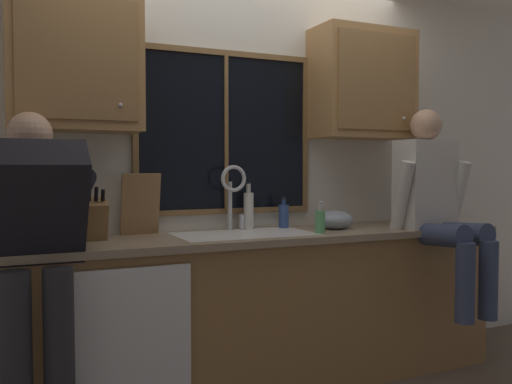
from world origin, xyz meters
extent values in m
cube|color=silver|center=(0.00, 0.06, 1.27)|extent=(5.57, 0.12, 2.55)
cube|color=black|center=(-0.06, -0.01, 1.52)|extent=(1.10, 0.02, 0.95)
cube|color=brown|center=(-0.06, -0.02, 2.02)|extent=(1.17, 0.02, 0.04)
cube|color=brown|center=(-0.06, -0.02, 1.03)|extent=(1.17, 0.02, 0.04)
cube|color=brown|center=(-0.62, -0.02, 1.52)|extent=(0.03, 0.02, 0.95)
cube|color=brown|center=(0.51, -0.02, 1.52)|extent=(0.03, 0.02, 0.95)
cube|color=brown|center=(-0.06, -0.02, 1.52)|extent=(0.02, 0.02, 0.95)
cube|color=olive|center=(0.00, -0.29, 0.44)|extent=(3.17, 0.58, 0.88)
cube|color=gray|center=(0.00, -0.31, 0.90)|extent=(3.23, 0.62, 0.04)
cube|color=white|center=(-0.79, -0.61, 0.46)|extent=(0.60, 0.02, 0.74)
cube|color=#A87A47|center=(-0.97, -0.17, 1.86)|extent=(0.68, 0.33, 0.72)
cube|color=olive|center=(-0.97, -0.34, 1.86)|extent=(0.60, 0.01, 0.62)
sphere|color=#B2B2B7|center=(-0.77, -0.34, 1.63)|extent=(0.02, 0.02, 0.02)
cube|color=#A87A47|center=(0.86, -0.17, 1.86)|extent=(0.68, 0.33, 0.72)
cube|color=olive|center=(0.86, -0.34, 1.86)|extent=(0.60, 0.01, 0.62)
sphere|color=#B2B2B7|center=(1.07, -0.34, 1.63)|extent=(0.02, 0.02, 0.02)
cube|color=silver|center=(-0.06, -0.30, 0.91)|extent=(0.80, 0.46, 0.02)
cube|color=beige|center=(-0.26, -0.30, 0.81)|extent=(0.36, 0.42, 0.20)
cube|color=beige|center=(0.14, -0.30, 0.81)|extent=(0.36, 0.42, 0.20)
cube|color=silver|center=(-0.06, -0.30, 0.81)|extent=(0.04, 0.42, 0.20)
cylinder|color=silver|center=(-0.06, -0.08, 1.07)|extent=(0.03, 0.03, 0.30)
torus|color=silver|center=(-0.06, -0.14, 1.24)|extent=(0.16, 0.02, 0.16)
cylinder|color=silver|center=(0.02, -0.08, 0.97)|extent=(0.03, 0.03, 0.09)
cylinder|color=#262628|center=(-1.30, -0.76, 0.44)|extent=(0.13, 0.13, 0.88)
cylinder|color=#262628|center=(-1.13, -0.76, 0.44)|extent=(0.13, 0.13, 0.88)
cube|color=black|center=(-1.21, -0.61, 1.13)|extent=(0.44, 0.49, 0.61)
sphere|color=tan|center=(-1.21, -0.41, 1.47)|extent=(0.21, 0.21, 0.21)
cylinder|color=black|center=(-0.99, -0.43, 1.18)|extent=(0.09, 0.52, 0.26)
cylinder|color=#384260|center=(1.05, -0.69, 0.90)|extent=(0.14, 0.43, 0.16)
cylinder|color=#384260|center=(1.23, -0.69, 0.90)|extent=(0.14, 0.43, 0.16)
cylinder|color=#384260|center=(1.05, -0.91, 0.65)|extent=(0.11, 0.11, 0.46)
cylinder|color=#384260|center=(1.23, -0.91, 0.65)|extent=(0.11, 0.11, 0.46)
cube|color=beige|center=(1.14, -0.47, 1.20)|extent=(0.42, 0.25, 0.56)
sphere|color=tan|center=(1.14, -0.47, 1.58)|extent=(0.20, 0.20, 0.20)
cylinder|color=beige|center=(0.91, -0.52, 1.12)|extent=(0.08, 0.20, 0.47)
cylinder|color=beige|center=(1.37, -0.52, 1.12)|extent=(0.08, 0.20, 0.47)
cube|color=olive|center=(-0.89, -0.23, 1.02)|extent=(0.12, 0.18, 0.25)
cylinder|color=black|center=(-0.92, -0.29, 1.18)|extent=(0.02, 0.05, 0.09)
cylinder|color=black|center=(-0.89, -0.28, 1.17)|extent=(0.02, 0.04, 0.08)
cylinder|color=black|center=(-0.85, -0.28, 1.16)|extent=(0.02, 0.04, 0.06)
cube|color=#997047|center=(-0.61, -0.09, 1.10)|extent=(0.22, 0.09, 0.36)
ellipsoid|color=#8C99A8|center=(0.57, -0.28, 0.98)|extent=(0.24, 0.24, 0.12)
cylinder|color=#59A566|center=(0.36, -0.46, 0.99)|extent=(0.06, 0.06, 0.13)
cylinder|color=silver|center=(0.36, -0.46, 1.08)|extent=(0.02, 0.02, 0.04)
cylinder|color=silver|center=(0.36, -0.48, 1.10)|extent=(0.01, 0.04, 0.01)
cylinder|color=#334C8C|center=(0.30, -0.12, 0.99)|extent=(0.07, 0.07, 0.15)
cylinder|color=navy|center=(0.30, -0.12, 1.09)|extent=(0.03, 0.03, 0.04)
cylinder|color=black|center=(0.30, -0.12, 1.11)|extent=(0.03, 0.03, 0.01)
cylinder|color=silver|center=(0.07, -0.08, 1.03)|extent=(0.06, 0.06, 0.23)
cylinder|color=#B3AFA7|center=(0.07, -0.08, 1.18)|extent=(0.03, 0.03, 0.06)
cylinder|color=black|center=(0.07, -0.08, 1.21)|extent=(0.03, 0.03, 0.01)
camera|label=1|loc=(-1.34, -3.25, 1.31)|focal=38.88mm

